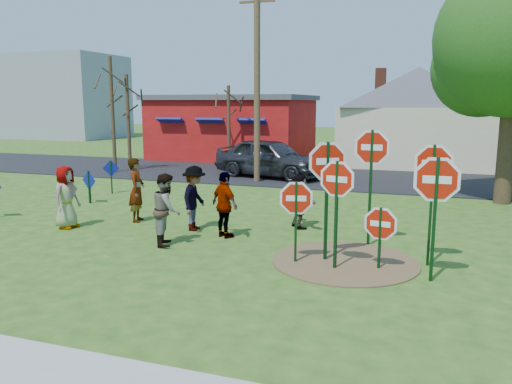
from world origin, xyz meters
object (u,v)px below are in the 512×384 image
(stop_sign_b, at_px, (372,158))
(stop_sign_c, at_px, (337,190))
(stop_sign_a, at_px, (296,204))
(person_b, at_px, (137,190))
(person_a, at_px, (66,197))
(utility_pole, at_px, (257,76))
(suv, at_px, (270,158))
(stop_sign_d, at_px, (433,174))

(stop_sign_b, relative_size, stop_sign_c, 1.23)
(stop_sign_a, xyz_separation_m, person_b, (-5.37, 2.26, -0.36))
(stop_sign_c, xyz_separation_m, person_a, (-7.69, 1.09, -0.81))
(stop_sign_a, bearing_deg, person_b, 144.53)
(stop_sign_b, bearing_deg, stop_sign_c, -99.75)
(utility_pole, bearing_deg, suv, 83.78)
(person_a, relative_size, utility_pole, 0.20)
(suv, relative_size, utility_pole, 0.61)
(stop_sign_c, bearing_deg, person_a, -175.38)
(stop_sign_b, height_order, utility_pole, utility_pole)
(stop_sign_b, relative_size, person_b, 1.59)
(stop_sign_d, relative_size, person_a, 1.57)
(suv, bearing_deg, person_b, -171.99)
(stop_sign_a, xyz_separation_m, stop_sign_c, (0.89, -0.15, 0.39))
(person_a, bearing_deg, person_b, -46.18)
(stop_sign_b, xyz_separation_m, person_a, (-8.15, -0.95, -1.28))
(stop_sign_a, bearing_deg, stop_sign_d, 2.63)
(utility_pole, bearing_deg, person_a, -104.27)
(stop_sign_b, bearing_deg, person_a, -170.25)
(stop_sign_c, distance_m, stop_sign_d, 2.08)
(stop_sign_c, height_order, utility_pole, utility_pole)
(suv, bearing_deg, stop_sign_b, -135.74)
(stop_sign_b, relative_size, suv, 0.56)
(suv, bearing_deg, stop_sign_c, -141.96)
(person_b, distance_m, suv, 9.59)
(stop_sign_c, relative_size, utility_pole, 0.28)
(stop_sign_d, xyz_separation_m, person_a, (-9.54, 0.19, -1.11))
(stop_sign_a, distance_m, stop_sign_d, 2.92)
(stop_sign_b, distance_m, person_a, 8.31)
(stop_sign_d, distance_m, person_a, 9.60)
(stop_sign_d, bearing_deg, person_b, 170.02)
(person_a, bearing_deg, suv, -12.31)
(stop_sign_c, distance_m, person_a, 7.81)
(stop_sign_a, bearing_deg, stop_sign_b, 41.61)
(person_a, height_order, suv, suv)
(stop_sign_d, bearing_deg, stop_sign_b, 141.17)
(stop_sign_c, bearing_deg, person_b, 171.63)
(stop_sign_d, height_order, person_a, stop_sign_d)
(stop_sign_a, height_order, stop_sign_b, stop_sign_b)
(person_b, height_order, utility_pole, utility_pole)
(stop_sign_c, relative_size, suv, 0.46)
(stop_sign_a, bearing_deg, person_a, 159.49)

